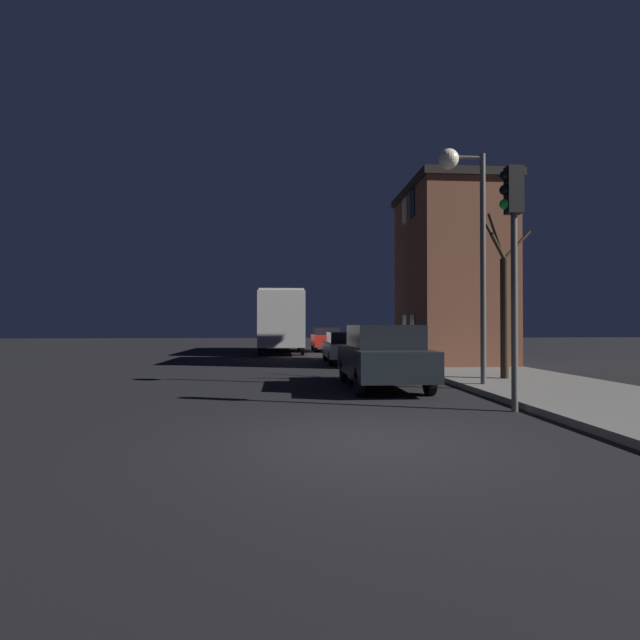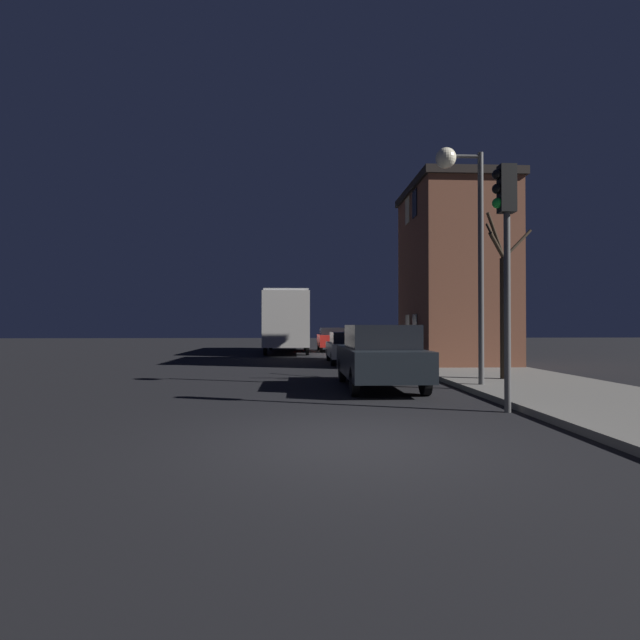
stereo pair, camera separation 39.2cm
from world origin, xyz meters
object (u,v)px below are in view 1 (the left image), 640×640
bare_tree (504,303)px  bus (282,317)px  traffic_light (512,236)px  car_far_lane (326,339)px  car_mid_lane (346,347)px  streetlamp (464,207)px  car_near_lane (382,355)px

bare_tree → bus: bearing=110.4°
bare_tree → bus: bare_tree is taller
bare_tree → traffic_light: bearing=-112.6°
traffic_light → bus: (-4.42, 21.63, -1.18)m
traffic_light → car_far_lane: bearing=94.0°
bare_tree → car_far_lane: (-3.51, 17.93, -1.47)m
car_mid_lane → car_far_lane: bearing=90.0°
streetlamp → bare_tree: bearing=38.5°
bare_tree → car_near_lane: bare_tree is taller
traffic_light → car_near_lane: size_ratio=1.01×
traffic_light → car_near_lane: (-1.75, 3.72, -2.47)m
bare_tree → car_near_lane: (-3.67, -0.89, -1.42)m
bare_tree → car_mid_lane: bare_tree is taller
bare_tree → car_far_lane: bare_tree is taller
bus → car_mid_lane: size_ratio=2.36×
bus → car_far_lane: bus is taller
streetlamp → car_far_lane: size_ratio=1.44×
bare_tree → car_mid_lane: 8.67m
streetlamp → traffic_light: 3.59m
bus → car_near_lane: bus is taller
bus → car_mid_lane: bus is taller
car_near_lane → bare_tree: bearing=13.6°
bare_tree → car_far_lane: bearing=101.1°
bus → car_far_lane: 3.27m
traffic_light → bus: traffic_light is taller
traffic_light → bus: 22.11m
streetlamp → car_mid_lane: streetlamp is taller
car_near_lane → car_far_lane: size_ratio=1.09×
streetlamp → traffic_light: bearing=-95.1°
car_mid_lane → streetlamp: bearing=-78.2°
car_far_lane → car_near_lane: bearing=-90.5°
bus → car_near_lane: bearing=-81.5°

